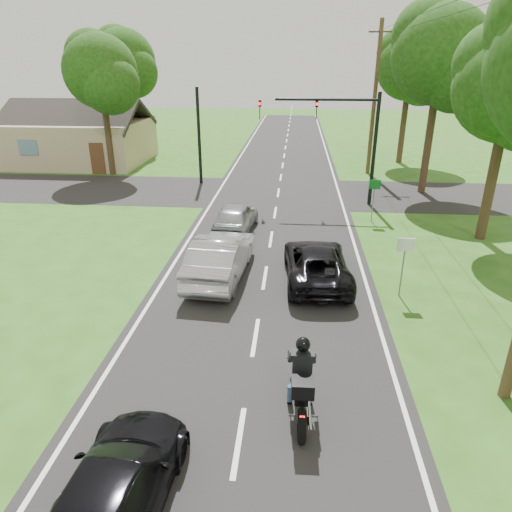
# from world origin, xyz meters

# --- Properties ---
(ground) EXTENTS (140.00, 140.00, 0.00)m
(ground) POSITION_xyz_m (0.00, 0.00, 0.00)
(ground) COLOR #2A5317
(ground) RESTS_ON ground
(road) EXTENTS (8.00, 100.00, 0.01)m
(road) POSITION_xyz_m (0.00, 10.00, 0.01)
(road) COLOR black
(road) RESTS_ON ground
(cross_road) EXTENTS (60.00, 7.00, 0.01)m
(cross_road) POSITION_xyz_m (0.00, 16.00, 0.01)
(cross_road) COLOR black
(cross_road) RESTS_ON ground
(motorcycle_rider) EXTENTS (0.67, 2.36, 2.03)m
(motorcycle_rider) POSITION_xyz_m (1.30, -3.08, 0.80)
(motorcycle_rider) COLOR black
(motorcycle_rider) RESTS_ON ground
(dark_suv) EXTENTS (2.52, 4.93, 1.33)m
(dark_suv) POSITION_xyz_m (1.88, 4.00, 0.68)
(dark_suv) COLOR black
(dark_suv) RESTS_ON road
(silver_sedan) EXTENTS (2.07, 5.05, 1.63)m
(silver_sedan) POSITION_xyz_m (-1.65, 3.94, 0.83)
(silver_sedan) COLOR #B3B2B8
(silver_sedan) RESTS_ON road
(silver_suv) EXTENTS (1.99, 4.19, 1.38)m
(silver_suv) POSITION_xyz_m (-1.72, 8.94, 0.70)
(silver_suv) COLOR #9DA0A4
(silver_suv) RESTS_ON road
(dark_car_behind) EXTENTS (2.00, 4.44, 1.26)m
(dark_car_behind) POSITION_xyz_m (-1.93, -5.96, 0.64)
(dark_car_behind) COLOR black
(dark_car_behind) RESTS_ON road
(traffic_signal) EXTENTS (6.38, 0.44, 6.00)m
(traffic_signal) POSITION_xyz_m (3.34, 14.00, 4.14)
(traffic_signal) COLOR black
(traffic_signal) RESTS_ON ground
(signal_pole_far) EXTENTS (0.20, 0.20, 6.00)m
(signal_pole_far) POSITION_xyz_m (-5.20, 18.00, 3.00)
(signal_pole_far) COLOR black
(signal_pole_far) RESTS_ON ground
(utility_pole_far) EXTENTS (1.60, 0.28, 10.00)m
(utility_pole_far) POSITION_xyz_m (6.20, 22.00, 5.08)
(utility_pole_far) COLOR brown
(utility_pole_far) RESTS_ON ground
(sign_white) EXTENTS (0.55, 0.07, 2.12)m
(sign_white) POSITION_xyz_m (4.70, 2.98, 1.60)
(sign_white) COLOR slate
(sign_white) RESTS_ON ground
(sign_green) EXTENTS (0.55, 0.07, 2.12)m
(sign_green) POSITION_xyz_m (4.90, 10.98, 1.60)
(sign_green) COLOR slate
(sign_green) RESTS_ON ground
(tree_row_d) EXTENTS (5.76, 5.58, 10.45)m
(tree_row_d) POSITION_xyz_m (9.10, 16.76, 7.43)
(tree_row_d) COLOR #332316
(tree_row_d) RESTS_ON ground
(tree_row_e) EXTENTS (5.28, 5.12, 9.61)m
(tree_row_e) POSITION_xyz_m (9.48, 25.78, 6.83)
(tree_row_e) COLOR #332316
(tree_row_e) RESTS_ON ground
(tree_left_near) EXTENTS (5.12, 4.96, 9.22)m
(tree_left_near) POSITION_xyz_m (-11.73, 19.78, 6.53)
(tree_left_near) COLOR #332316
(tree_left_near) RESTS_ON ground
(tree_left_far) EXTENTS (5.76, 5.58, 10.14)m
(tree_left_far) POSITION_xyz_m (-13.70, 29.76, 7.13)
(tree_left_far) COLOR #332316
(tree_left_far) RESTS_ON ground
(house) EXTENTS (10.20, 8.00, 4.84)m
(house) POSITION_xyz_m (-16.00, 24.00, 1.77)
(house) COLOR tan
(house) RESTS_ON ground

